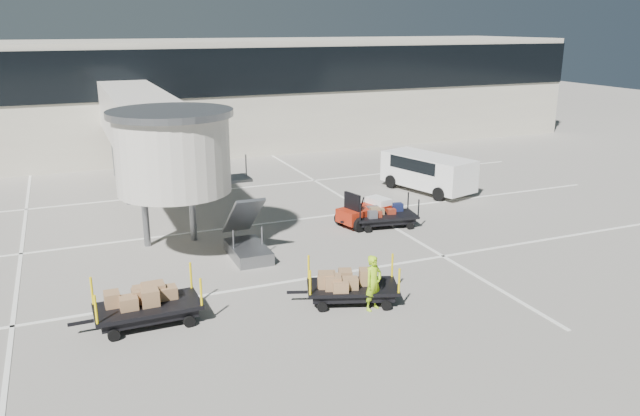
# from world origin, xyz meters

# --- Properties ---
(ground) EXTENTS (140.00, 140.00, 0.00)m
(ground) POSITION_xyz_m (0.00, 0.00, 0.00)
(ground) COLOR #9B958B
(ground) RESTS_ON ground
(lane_markings) EXTENTS (40.00, 30.00, 0.02)m
(lane_markings) POSITION_xyz_m (-0.67, 9.33, 0.01)
(lane_markings) COLOR white
(lane_markings) RESTS_ON ground
(terminal) EXTENTS (64.00, 12.11, 15.20)m
(terminal) POSITION_xyz_m (-0.35, 29.94, 4.11)
(terminal) COLOR beige
(terminal) RESTS_ON ground
(jet_bridge) EXTENTS (5.70, 20.40, 6.03)m
(jet_bridge) POSITION_xyz_m (-3.97, 12.26, 4.28)
(jet_bridge) COLOR beige
(jet_bridge) RESTS_ON ground
(baggage_tug) EXTENTS (2.76, 2.15, 1.66)m
(baggage_tug) POSITION_xyz_m (4.94, 7.05, 0.60)
(baggage_tug) COLOR #9B200E
(baggage_tug) RESTS_ON ground
(suitcase_cart) EXTENTS (3.69, 1.91, 1.42)m
(suitcase_cart) POSITION_xyz_m (5.63, 6.41, 0.49)
(suitcase_cart) COLOR black
(suitcase_cart) RESTS_ON ground
(box_cart_near) EXTENTS (3.82, 2.47, 1.48)m
(box_cart_near) POSITION_xyz_m (0.88, -0.60, 0.61)
(box_cart_near) COLOR black
(box_cart_near) RESTS_ON ground
(box_cart_far) EXTENTS (4.02, 1.68, 1.57)m
(box_cart_far) POSITION_xyz_m (-6.06, 0.57, 0.62)
(box_cart_far) COLOR black
(box_cart_far) RESTS_ON ground
(ground_worker) EXTENTS (0.81, 0.67, 1.90)m
(ground_worker) POSITION_xyz_m (1.07, -1.26, 0.95)
(ground_worker) COLOR #9DD716
(ground_worker) RESTS_ON ground
(minivan) EXTENTS (3.61, 5.81, 2.05)m
(minivan) POSITION_xyz_m (10.94, 11.35, 1.23)
(minivan) COLOR white
(minivan) RESTS_ON ground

